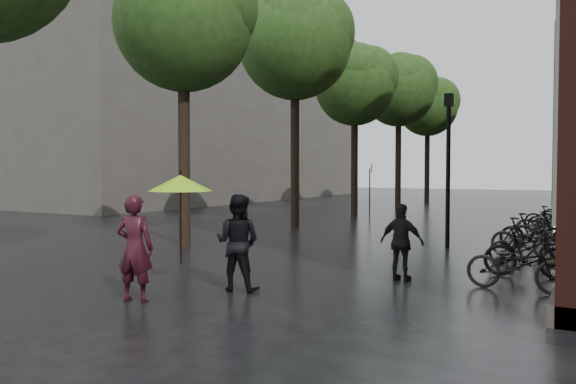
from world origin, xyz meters
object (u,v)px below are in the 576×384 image
Objects in this scene: lamp_post at (448,155)px; person_burgundy at (135,248)px; person_black at (238,242)px; pedestrian_walking at (402,242)px; ad_lightbox at (565,210)px; parked_bicycles at (543,229)px.

person_burgundy is at bearing -107.97° from lamp_post.
person_black reaches higher than pedestrian_walking.
ad_lightbox is at bearing -101.61° from pedestrian_walking.
parked_bicycles is at bearing -131.81° from person_burgundy.
person_burgundy is 0.41× the size of lamp_post.
person_burgundy is 1.17× the size of pedestrian_walking.
pedestrian_walking is at bearing -128.21° from ad_lightbox.
person_burgundy is 12.93m from ad_lightbox.
person_black is at bearing -114.05° from parked_bicycles.
pedestrian_walking is 8.32m from ad_lightbox.
person_burgundy reaches higher than person_black.
ad_lightbox reaches higher than person_black.
lamp_post is (-2.21, -1.87, 2.07)m from parked_bicycles.
parked_bicycles is (5.04, 10.61, -0.40)m from person_burgundy.
lamp_post is at bearing -139.79° from parked_bicycles.
lamp_post reaches higher than ad_lightbox.
person_black is at bearing -139.65° from person_burgundy.
pedestrian_walking is 7.15m from parked_bicycles.
person_black is (0.97, 1.48, -0.02)m from person_burgundy.
parked_bicycles is (4.07, 9.13, -0.39)m from person_black.
parked_bicycles is (1.85, 6.90, -0.28)m from pedestrian_walking.
pedestrian_walking is 0.10× the size of parked_bicycles.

